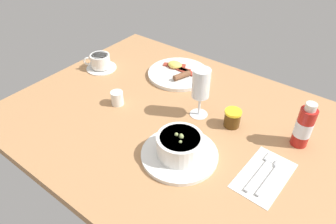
% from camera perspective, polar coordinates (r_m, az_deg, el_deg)
% --- Properties ---
extents(ground_plane, '(1.10, 0.84, 0.03)m').
position_cam_1_polar(ground_plane, '(1.02, 1.12, -1.90)').
color(ground_plane, '#B27F51').
extents(porridge_bowl, '(0.22, 0.22, 0.08)m').
position_cam_1_polar(porridge_bowl, '(0.86, 2.18, -6.58)').
color(porridge_bowl, white).
rests_on(porridge_bowl, ground_plane).
extents(cutlery_setting, '(0.12, 0.19, 0.01)m').
position_cam_1_polar(cutlery_setting, '(0.88, 17.56, -10.90)').
color(cutlery_setting, white).
rests_on(cutlery_setting, ground_plane).
extents(coffee_cup, '(0.12, 0.12, 0.06)m').
position_cam_1_polar(coffee_cup, '(1.29, -12.41, 9.01)').
color(coffee_cup, white).
rests_on(coffee_cup, ground_plane).
extents(creamer_jug, '(0.05, 0.04, 0.05)m').
position_cam_1_polar(creamer_jug, '(1.07, -9.37, 2.59)').
color(creamer_jug, white).
rests_on(creamer_jug, ground_plane).
extents(wine_glass, '(0.06, 0.06, 0.17)m').
position_cam_1_polar(wine_glass, '(0.96, 6.12, 4.90)').
color(wine_glass, white).
rests_on(wine_glass, ground_plane).
extents(jam_jar, '(0.05, 0.05, 0.06)m').
position_cam_1_polar(jam_jar, '(0.98, 11.83, -1.12)').
color(jam_jar, '#4D300F').
rests_on(jam_jar, ground_plane).
extents(sauce_bottle_red, '(0.05, 0.05, 0.15)m').
position_cam_1_polar(sauce_bottle_red, '(0.96, 23.87, -2.50)').
color(sauce_bottle_red, '#B21E19').
rests_on(sauce_bottle_red, ground_plane).
extents(breakfast_plate, '(0.24, 0.24, 0.04)m').
position_cam_1_polar(breakfast_plate, '(1.23, 1.96, 7.27)').
color(breakfast_plate, white).
rests_on(breakfast_plate, ground_plane).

